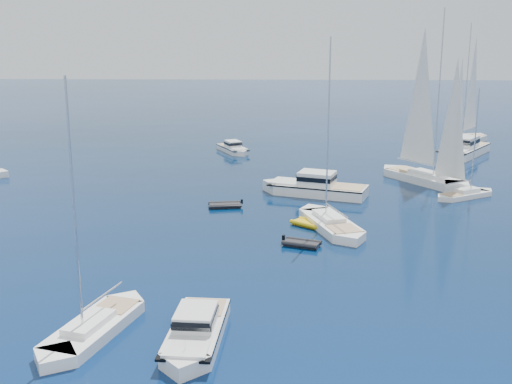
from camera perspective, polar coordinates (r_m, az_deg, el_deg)
ground at (r=35.80m, az=6.52°, el=-14.36°), size 400.00×400.00×0.00m
motor_cruiser_near at (r=37.32m, az=-5.34°, el=-13.07°), size 3.42×9.47×2.44m
motor_cruiser_centre at (r=69.02m, az=5.16°, el=-0.22°), size 12.76×7.50×3.20m
motor_cruiser_distant at (r=94.58m, az=17.76°, el=3.06°), size 10.72×13.04×3.43m
motor_cruiser_horizon at (r=92.84m, az=-2.00°, el=3.53°), size 5.73×8.28×2.10m
sailboat_fore at (r=39.26m, az=-14.12°, el=-12.03°), size 5.57×10.78×15.35m
sailboat_mid_r at (r=57.59m, az=6.59°, el=-3.17°), size 6.44×12.02×17.13m
sailboat_centre at (r=71.08m, az=17.95°, el=-0.45°), size 7.96×5.90×11.79m
sailboat_sails_r at (r=76.92m, az=14.59°, el=0.86°), size 10.57×13.32×20.09m
sailboat_sails_far at (r=105.49m, az=17.99°, el=4.13°), size 10.53×12.08×18.78m
tender_yellow at (r=57.90m, az=4.80°, el=-3.03°), size 3.99×3.79×0.95m
tender_grey_near at (r=52.65m, az=4.05°, el=-4.78°), size 3.58×2.79×0.95m
tender_grey_far at (r=63.93m, az=-2.76°, el=-1.35°), size 3.64×2.42×0.95m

